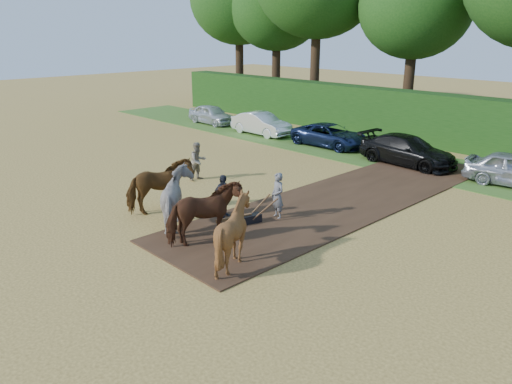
{
  "coord_description": "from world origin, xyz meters",
  "views": [
    {
      "loc": [
        12.66,
        -8.75,
        6.5
      ],
      "look_at": [
        1.42,
        2.02,
        1.4
      ],
      "focal_mm": 35.0,
      "sensor_mm": 36.0,
      "label": 1
    }
  ],
  "objects_px": {
    "spectator_near": "(198,161)",
    "plough_team": "(194,207)",
    "spectator_far": "(223,196)",
    "parked_cars": "(471,161)"
  },
  "relations": [
    {
      "from": "spectator_far",
      "to": "plough_team",
      "type": "bearing_deg",
      "value": -160.91
    },
    {
      "from": "spectator_near",
      "to": "spectator_far",
      "type": "xyz_separation_m",
      "value": [
        4.39,
        -2.25,
        -0.07
      ]
    },
    {
      "from": "spectator_near",
      "to": "spectator_far",
      "type": "height_order",
      "value": "spectator_near"
    },
    {
      "from": "spectator_far",
      "to": "parked_cars",
      "type": "bearing_deg",
      "value": -19.52
    },
    {
      "from": "spectator_near",
      "to": "plough_team",
      "type": "height_order",
      "value": "plough_team"
    },
    {
      "from": "spectator_near",
      "to": "plough_team",
      "type": "bearing_deg",
      "value": -128.85
    },
    {
      "from": "spectator_far",
      "to": "parked_cars",
      "type": "xyz_separation_m",
      "value": [
        3.84,
        11.73,
        -0.09
      ]
    },
    {
      "from": "spectator_near",
      "to": "spectator_far",
      "type": "distance_m",
      "value": 4.93
    },
    {
      "from": "spectator_far",
      "to": "plough_team",
      "type": "relative_size",
      "value": 0.23
    },
    {
      "from": "spectator_near",
      "to": "spectator_far",
      "type": "relative_size",
      "value": 1.08
    }
  ]
}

